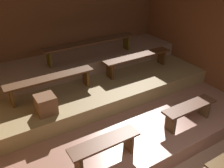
{
  "coord_description": "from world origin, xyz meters",
  "views": [
    {
      "loc": [
        -2.23,
        -0.9,
        3.16
      ],
      "look_at": [
        0.14,
        2.95,
        0.66
      ],
      "focal_mm": 39.56,
      "sensor_mm": 36.0,
      "label": 1
    }
  ],
  "objects_px": {
    "bench_lower_right": "(189,110)",
    "wooden_crate_middle": "(46,104)",
    "bench_middle_left": "(51,80)",
    "bench_upper_center": "(91,44)",
    "bench_middle_right": "(138,58)",
    "bench_lower_left": "(105,146)"
  },
  "relations": [
    {
      "from": "bench_middle_right",
      "to": "bench_upper_center",
      "type": "bearing_deg",
      "value": 144.72
    },
    {
      "from": "bench_middle_left",
      "to": "wooden_crate_middle",
      "type": "height_order",
      "value": "bench_middle_left"
    },
    {
      "from": "bench_lower_right",
      "to": "wooden_crate_middle",
      "type": "bearing_deg",
      "value": 150.58
    },
    {
      "from": "bench_lower_right",
      "to": "bench_upper_center",
      "type": "height_order",
      "value": "bench_upper_center"
    },
    {
      "from": "bench_middle_left",
      "to": "bench_upper_center",
      "type": "height_order",
      "value": "bench_upper_center"
    },
    {
      "from": "bench_upper_center",
      "to": "wooden_crate_middle",
      "type": "relative_size",
      "value": 6.77
    },
    {
      "from": "bench_middle_left",
      "to": "bench_middle_right",
      "type": "xyz_separation_m",
      "value": [
        2.09,
        0.0,
        0.0
      ]
    },
    {
      "from": "bench_upper_center",
      "to": "wooden_crate_middle",
      "type": "height_order",
      "value": "bench_upper_center"
    },
    {
      "from": "bench_lower_left",
      "to": "bench_lower_right",
      "type": "relative_size",
      "value": 1.0
    },
    {
      "from": "bench_upper_center",
      "to": "bench_lower_left",
      "type": "bearing_deg",
      "value": -113.3
    },
    {
      "from": "bench_upper_center",
      "to": "wooden_crate_middle",
      "type": "distance_m",
      "value": 1.95
    },
    {
      "from": "bench_lower_right",
      "to": "bench_middle_left",
      "type": "xyz_separation_m",
      "value": [
        -1.93,
        1.79,
        0.33
      ]
    },
    {
      "from": "bench_lower_left",
      "to": "bench_middle_right",
      "type": "relative_size",
      "value": 0.64
    },
    {
      "from": "bench_lower_right",
      "to": "wooden_crate_middle",
      "type": "xyz_separation_m",
      "value": [
        -2.22,
        1.25,
        0.18
      ]
    },
    {
      "from": "bench_middle_right",
      "to": "bench_lower_right",
      "type": "bearing_deg",
      "value": -95.16
    },
    {
      "from": "bench_lower_left",
      "to": "bench_middle_left",
      "type": "xyz_separation_m",
      "value": [
        -0.16,
        1.79,
        0.33
      ]
    },
    {
      "from": "bench_lower_left",
      "to": "bench_lower_right",
      "type": "distance_m",
      "value": 1.76
    },
    {
      "from": "bench_lower_left",
      "to": "bench_middle_left",
      "type": "distance_m",
      "value": 1.83
    },
    {
      "from": "bench_middle_right",
      "to": "wooden_crate_middle",
      "type": "bearing_deg",
      "value": -167.16
    },
    {
      "from": "bench_middle_right",
      "to": "bench_upper_center",
      "type": "xyz_separation_m",
      "value": [
        -0.88,
        0.63,
        0.32
      ]
    },
    {
      "from": "bench_lower_left",
      "to": "bench_lower_right",
      "type": "bearing_deg",
      "value": 0.0
    },
    {
      "from": "bench_lower_left",
      "to": "bench_middle_left",
      "type": "relative_size",
      "value": 0.64
    }
  ]
}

